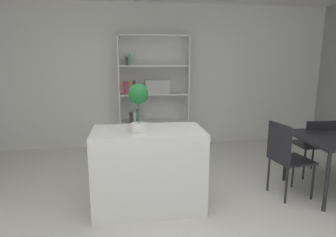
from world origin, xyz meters
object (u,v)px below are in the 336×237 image
Objects in this scene: dining_chair_far at (315,142)px; kitchen_island at (149,169)px; open_bookshelf at (151,92)px; dining_chair_island_side at (285,154)px; potted_plant_on_island at (139,102)px.

kitchen_island is at bearing 13.35° from dining_chair_far.
open_bookshelf is at bearing 84.75° from kitchen_island.
dining_chair_island_side reaches higher than dining_chair_far.
kitchen_island is 1.71m from dining_chair_island_side.
potted_plant_on_island is (-0.10, -0.09, 0.80)m from kitchen_island.
dining_chair_island_side is (1.71, 0.04, 0.10)m from kitchen_island.
potted_plant_on_island is 0.24× the size of open_bookshelf.
dining_chair_island_side is 0.93m from dining_chair_far.
dining_chair_far is at bearing -36.20° from open_bookshelf.
open_bookshelf reaches higher than dining_chair_island_side.
kitchen_island is 0.59× the size of open_bookshelf.
kitchen_island is 1.32× the size of dining_chair_island_side.
kitchen_island is at bearing 40.39° from potted_plant_on_island.
kitchen_island is 0.81m from potted_plant_on_island.
potted_plant_on_island reaches higher than dining_chair_far.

